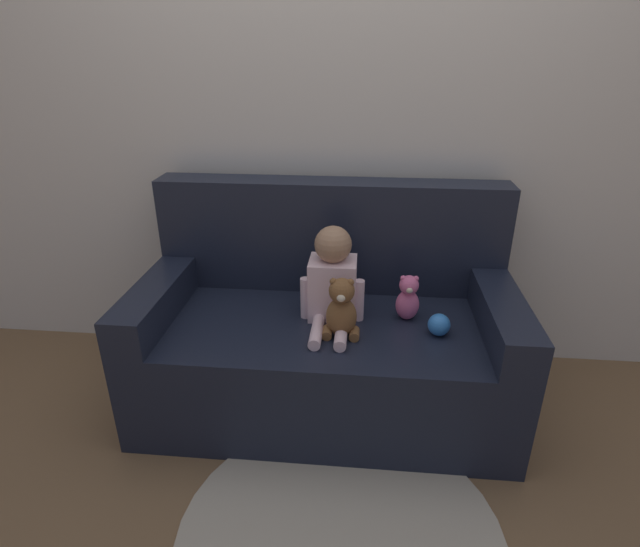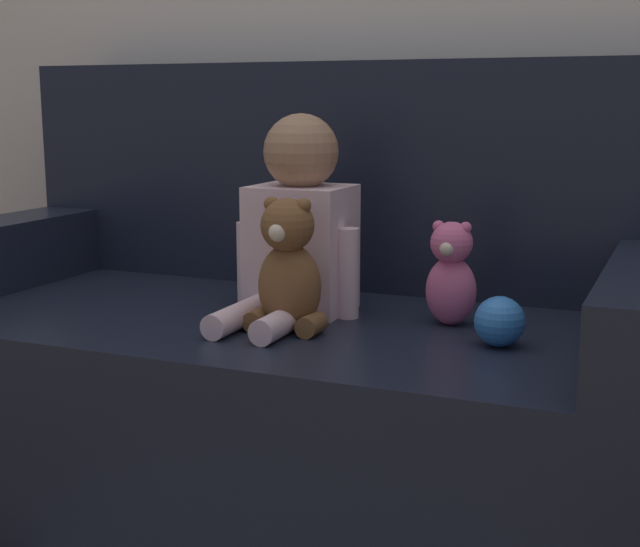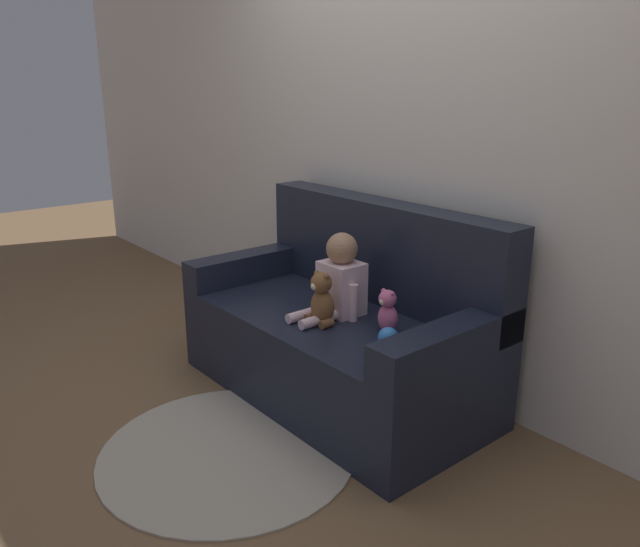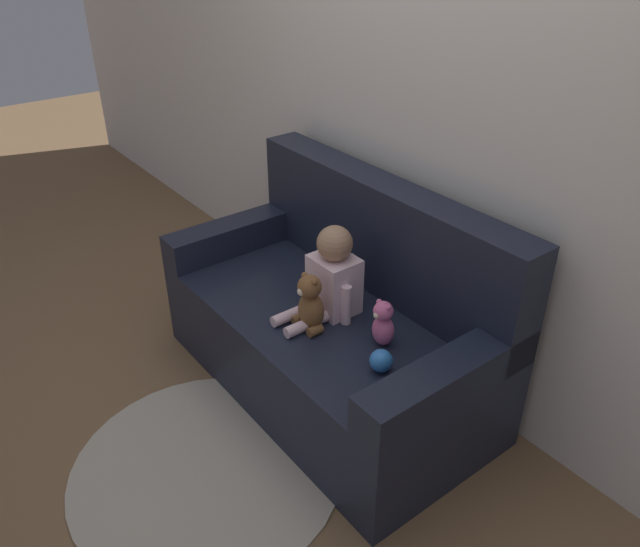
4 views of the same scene
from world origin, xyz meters
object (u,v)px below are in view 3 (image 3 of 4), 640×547
at_px(couch, 343,331).
at_px(teddy_bear_brown, 322,300).
at_px(plush_toy_side, 388,311).
at_px(toy_ball, 388,338).
at_px(person_baby, 339,280).

relative_size(couch, teddy_bear_brown, 6.27).
xyz_separation_m(plush_toy_side, toy_ball, (0.12, -0.12, -0.06)).
relative_size(person_baby, teddy_bear_brown, 1.59).
bearing_deg(plush_toy_side, person_baby, -177.91).
distance_m(couch, person_baby, 0.30).
xyz_separation_m(person_baby, plush_toy_side, (0.32, 0.01, -0.07)).
relative_size(couch, person_baby, 3.94).
relative_size(plush_toy_side, toy_ball, 2.26).
bearing_deg(teddy_bear_brown, couch, 110.22).
height_order(couch, teddy_bear_brown, couch).
distance_m(person_baby, teddy_bear_brown, 0.17).
bearing_deg(teddy_bear_brown, person_baby, 107.36).
xyz_separation_m(couch, person_baby, (0.03, -0.06, 0.29)).
relative_size(person_baby, plush_toy_side, 1.98).
height_order(person_baby, toy_ball, person_baby).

